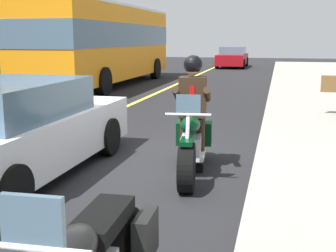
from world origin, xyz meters
The scene contains 7 objects.
ground_plane centered at (0.00, 0.00, 0.00)m, with size 80.00×80.00×0.00m, color black.
lane_center_stripe centered at (0.00, -2.00, 0.01)m, with size 60.00×0.16×0.01m, color #E5DB4C.
motorcycle_main centered at (0.19, 1.10, 0.45)m, with size 2.22×0.76×1.26m.
rider_main centered at (0.00, 1.08, 1.04)m, with size 0.67×0.60×1.74m.
bus_near centered at (-11.21, -4.82, 1.87)m, with size 11.05×2.70×3.30m.
car_silver centered at (-24.47, -0.83, 0.69)m, with size 4.60×1.92×1.40m.
car_dark centered at (0.99, -1.34, 0.69)m, with size 4.60×1.92×1.40m.
Camera 1 is at (6.48, 2.31, 1.98)m, focal length 47.59 mm.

